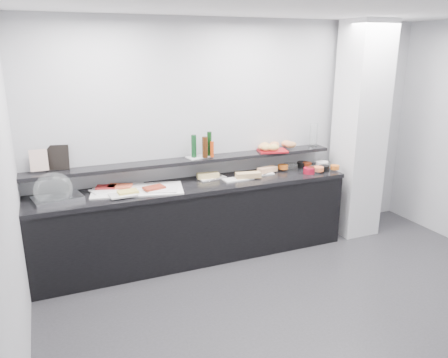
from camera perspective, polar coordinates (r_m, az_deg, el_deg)
name	(u,v)px	position (r m, az deg, el deg)	size (l,w,h in m)	color
ground	(332,323)	(4.24, 13.97, -17.77)	(5.00, 5.00, 0.00)	#2D2D30
back_wall	(241,135)	(5.32, 2.20, 5.73)	(5.00, 0.02, 2.70)	#ACAFB4
ceiling	(359,0)	(3.53, 17.25, 21.45)	(5.00, 5.00, 0.00)	white
column	(359,131)	(5.83, 17.27, 5.96)	(0.50, 0.50, 2.70)	silver
buffet_cabinet	(196,223)	(5.07, -3.71, -5.79)	(3.60, 0.60, 0.85)	black
counter_top	(195,186)	(4.92, -3.81, -0.94)	(3.62, 0.62, 0.05)	black
wall_shelf	(190,161)	(5.01, -4.52, 2.40)	(3.60, 0.25, 0.04)	black
cloche_base	(57,198)	(4.69, -20.93, -2.39)	(0.46, 0.31, 0.04)	silver
cloche_dome	(53,189)	(4.64, -21.38, -1.25)	(0.38, 0.25, 0.34)	white
linen_runner	(138,190)	(4.77, -11.23, -1.41)	(0.96, 0.45, 0.01)	silver
platter_meat_a	(105,190)	(4.80, -15.23, -1.38)	(0.30, 0.20, 0.01)	white
food_meat_a	(106,187)	(4.83, -15.17, -1.01)	(0.20, 0.13, 0.02)	maroon
platter_salmon	(131,186)	(4.88, -12.06, -0.85)	(0.30, 0.20, 0.01)	silver
food_salmon	(120,186)	(4.82, -13.43, -0.92)	(0.25, 0.16, 0.02)	#D04B2A
platter_cheese	(123,195)	(4.59, -13.08, -2.04)	(0.27, 0.18, 0.01)	silver
food_cheese	(128,192)	(4.62, -12.45, -1.62)	(0.20, 0.13, 0.02)	#DDC756
platter_meat_b	(163,190)	(4.68, -7.95, -1.41)	(0.30, 0.20, 0.01)	white
food_meat_b	(154,188)	(4.70, -9.13, -1.12)	(0.22, 0.14, 0.02)	maroon
sandwich_plate_left	(212,178)	(5.11, -1.59, 0.14)	(0.32, 0.14, 0.01)	silver
sandwich_food_left	(208,175)	(5.08, -2.11, 0.47)	(0.25, 0.10, 0.06)	#DCC273
tongs_left	(214,180)	(5.00, -1.38, -0.08)	(0.01, 0.01, 0.16)	silver
sandwich_plate_mid	(238,179)	(5.07, 1.86, 0.01)	(0.35, 0.15, 0.01)	white
sandwich_food_mid	(248,175)	(5.09, 3.18, 0.51)	(0.29, 0.11, 0.06)	tan
tongs_mid	(240,178)	(5.05, 2.08, 0.09)	(0.01, 0.01, 0.16)	silver
sandwich_plate_right	(261,174)	(5.29, 4.82, 0.68)	(0.31, 0.13, 0.01)	white
sandwich_food_right	(267,170)	(5.34, 5.68, 1.23)	(0.25, 0.10, 0.06)	tan
tongs_right	(268,173)	(5.28, 5.74, 0.75)	(0.01, 0.01, 0.16)	#B6B8BD
bowl_glass_fruit	(290,167)	(5.54, 8.65, 1.58)	(0.19, 0.19, 0.07)	silver
fill_glass_fruit	(283,167)	(5.48, 7.71, 1.58)	(0.13, 0.13, 0.05)	#C65D1B
bowl_black_jam	(303,165)	(5.67, 10.22, 1.86)	(0.14, 0.14, 0.07)	black
fill_black_jam	(307,164)	(5.65, 10.78, 1.90)	(0.12, 0.12, 0.05)	#5A1E0C
bowl_glass_cream	(323,164)	(5.75, 12.84, 1.92)	(0.18, 0.18, 0.07)	white
fill_glass_cream	(322,163)	(5.73, 12.68, 2.00)	(0.16, 0.16, 0.05)	white
bowl_red_jam	(309,171)	(5.41, 11.05, 1.08)	(0.14, 0.14, 0.07)	maroon
fill_red_jam	(311,169)	(5.44, 11.27, 1.29)	(0.09, 0.09, 0.05)	#59130C
bowl_glass_salmon	(315,170)	(5.46, 11.77, 1.20)	(0.16, 0.16, 0.07)	silver
fill_glass_salmon	(318,169)	(5.46, 12.21, 1.30)	(0.13, 0.13, 0.05)	orange
bowl_black_fruit	(324,168)	(5.55, 12.94, 1.37)	(0.12, 0.12, 0.07)	black
fill_black_fruit	(335,167)	(5.58, 14.28, 1.49)	(0.11, 0.11, 0.05)	orange
framed_print	(57,158)	(4.83, -20.95, 2.63)	(0.23, 0.02, 0.26)	black
print_art	(39,160)	(4.78, -23.04, 2.26)	(0.17, 0.00, 0.22)	#CC9F93
condiment_tray	(199,157)	(5.06, -3.35, 2.89)	(0.27, 0.16, 0.01)	silver
bottle_green_a	(194,146)	(5.00, -3.96, 4.30)	(0.06, 0.06, 0.26)	#103B1A
bottle_brown	(205,147)	(4.99, -2.51, 4.18)	(0.06, 0.06, 0.24)	#3C1D0A
bottle_green_b	(209,144)	(5.08, -1.92, 4.63)	(0.05, 0.05, 0.28)	black
bottle_hot	(212,149)	(5.01, -1.57, 3.89)	(0.04, 0.04, 0.18)	#C53B0E
shaker_salt	(209,153)	(5.09, -1.94, 3.47)	(0.03, 0.03, 0.07)	white
shaker_pepper	(209,152)	(5.11, -1.95, 3.51)	(0.03, 0.03, 0.07)	white
bread_tray	(272,151)	(5.38, 6.34, 3.70)	(0.34, 0.24, 0.02)	maroon
bread_roll_nw	(265,146)	(5.42, 5.31, 4.37)	(0.14, 0.09, 0.08)	tan
bread_roll_ne	(286,143)	(5.57, 8.13, 4.62)	(0.14, 0.09, 0.08)	#D0854F
bread_roll_sw	(267,148)	(5.31, 5.60, 4.10)	(0.15, 0.09, 0.08)	tan
bread_roll_s	(274,148)	(5.32, 6.49, 4.11)	(0.15, 0.10, 0.08)	gold
bread_roll_se	(291,145)	(5.50, 8.72, 4.44)	(0.15, 0.10, 0.08)	#BB7947
bread_roll_midw	(263,147)	(5.35, 5.06, 4.20)	(0.13, 0.08, 0.08)	#D78D52
bread_roll_mide	(274,145)	(5.48, 6.58, 4.46)	(0.15, 0.10, 0.08)	#D88852
carafe	(313,135)	(5.72, 11.60, 5.66)	(0.11, 0.11, 0.30)	silver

